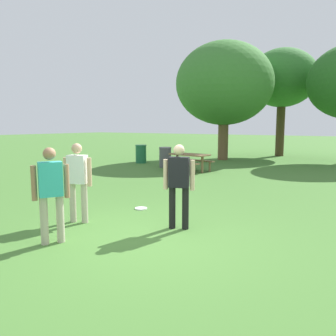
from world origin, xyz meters
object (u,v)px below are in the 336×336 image
object	(u,v)px
person_bystander	(51,189)
trash_can_further_along	(165,157)
tree_tall_left	(224,84)
person_thrower	(78,177)
frisbee	(141,208)
tree_broad_center	(282,79)
person_catcher	(179,181)
picnic_table_near	(189,159)
trash_can_beside_table	(141,154)

from	to	relation	value
person_bystander	trash_can_further_along	size ratio (longest dim) A/B	1.71
person_bystander	tree_tall_left	distance (m)	15.00
person_thrower	frisbee	xyz separation A→B (m)	(0.40, 1.57, -0.93)
frisbee	tree_broad_center	distance (m)	16.54
person_catcher	tree_broad_center	world-z (taller)	tree_broad_center
person_thrower	tree_tall_left	bearing A→B (deg)	101.16
person_catcher	tree_tall_left	xyz separation A→B (m)	(-4.55, 12.40, 3.34)
frisbee	trash_can_further_along	world-z (taller)	trash_can_further_along
person_thrower	tree_tall_left	distance (m)	13.84
person_catcher	picnic_table_near	world-z (taller)	person_catcher
person_bystander	tree_tall_left	xyz separation A→B (m)	(-3.17, 14.27, 3.34)
tree_tall_left	tree_broad_center	xyz separation A→B (m)	(2.11, 4.18, 0.61)
person_catcher	person_bystander	world-z (taller)	same
trash_can_beside_table	person_thrower	bearing A→B (deg)	-59.14
person_catcher	trash_can_further_along	world-z (taller)	person_catcher
picnic_table_near	trash_can_further_along	world-z (taller)	trash_can_further_along
trash_can_beside_table	picnic_table_near	bearing A→B (deg)	-21.06
person_bystander	tree_tall_left	size ratio (longest dim) A/B	0.25
trash_can_beside_table	tree_broad_center	size ratio (longest dim) A/B	0.14
picnic_table_near	tree_tall_left	xyz separation A→B (m)	(-0.82, 5.37, 3.72)
trash_can_further_along	tree_tall_left	bearing A→B (deg)	79.79
person_bystander	frisbee	size ratio (longest dim) A/B	5.53
person_catcher	trash_can_beside_table	xyz separation A→B (m)	(-7.48, 8.48, -0.46)
picnic_table_near	trash_can_further_along	xyz separation A→B (m)	(-1.67, 0.63, -0.08)
picnic_table_near	frisbee	bearing A→B (deg)	-70.71
trash_can_further_along	tree_broad_center	size ratio (longest dim) A/B	0.14
person_thrower	person_bystander	size ratio (longest dim) A/B	1.00
tree_tall_left	picnic_table_near	bearing A→B (deg)	-81.33
person_catcher	tree_broad_center	xyz separation A→B (m)	(-2.44, 16.58, 3.95)
person_catcher	tree_broad_center	distance (m)	17.22
picnic_table_near	person_catcher	bearing A→B (deg)	-62.05
person_bystander	picnic_table_near	xyz separation A→B (m)	(-2.36, 8.90, -0.38)
tree_broad_center	person_bystander	bearing A→B (deg)	-86.71
tree_broad_center	person_catcher	bearing A→B (deg)	-81.63
tree_tall_left	person_thrower	bearing A→B (deg)	-78.84
tree_broad_center	trash_can_further_along	bearing A→B (deg)	-108.40
person_thrower	tree_tall_left	size ratio (longest dim) A/B	0.25
tree_tall_left	trash_can_further_along	bearing A→B (deg)	-100.21
frisbee	tree_tall_left	distance (m)	12.72
person_bystander	frisbee	distance (m)	2.83
person_catcher	frisbee	xyz separation A→B (m)	(-1.55, 0.80, -0.93)
person_bystander	picnic_table_near	world-z (taller)	person_bystander
frisbee	person_thrower	bearing A→B (deg)	-104.33
person_thrower	trash_can_further_along	xyz separation A→B (m)	(-3.45, 8.44, -0.46)
frisbee	person_bystander	bearing A→B (deg)	-86.29
trash_can_beside_table	trash_can_further_along	bearing A→B (deg)	-21.36
tree_tall_left	tree_broad_center	world-z (taller)	tree_broad_center
frisbee	trash_can_further_along	bearing A→B (deg)	119.31
frisbee	picnic_table_near	distance (m)	6.63
person_thrower	trash_can_beside_table	size ratio (longest dim) A/B	1.71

